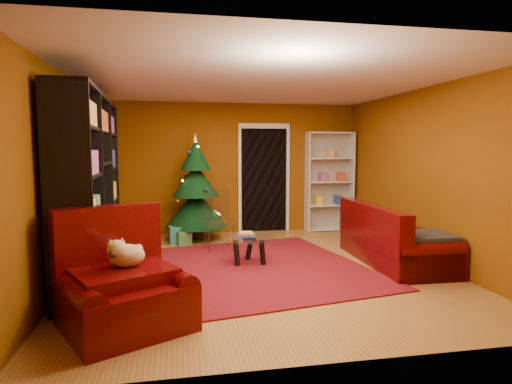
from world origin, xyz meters
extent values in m
cube|color=olive|center=(0.00, 0.00, -0.03)|extent=(5.00, 5.50, 0.05)
cube|color=silver|center=(0.00, 0.00, 2.62)|extent=(5.00, 5.50, 0.05)
cube|color=#7C440A|center=(0.00, 2.77, 1.30)|extent=(5.00, 0.05, 2.60)
cube|color=#7C440A|center=(-2.52, 0.00, 1.30)|extent=(0.05, 5.50, 2.60)
cube|color=#7C440A|center=(2.52, 0.00, 1.30)|extent=(0.05, 5.50, 2.60)
cube|color=maroon|center=(-0.01, 0.05, 0.01)|extent=(3.34, 3.72, 0.02)
cube|color=#23777B|center=(-1.15, 1.86, 0.15)|extent=(0.34, 0.34, 0.31)
cube|color=#32723A|center=(-1.07, 1.75, 0.12)|extent=(0.32, 0.32, 0.25)
cube|color=#A7213C|center=(-1.04, 2.59, 0.11)|extent=(0.30, 0.30, 0.23)
camera|label=1|loc=(-1.16, -5.80, 1.68)|focal=30.00mm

